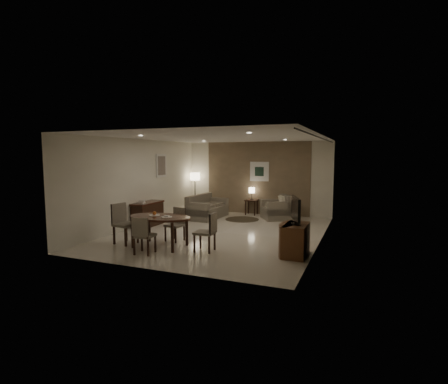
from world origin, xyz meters
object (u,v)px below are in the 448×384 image
at_px(dining_table, 160,232).
at_px(side_table, 252,207).
at_px(chair_left, 126,224).
at_px(floor_lamp, 195,192).
at_px(chair_far, 175,225).
at_px(chair_right, 205,232).
at_px(tv_cabinet, 296,240).
at_px(armchair, 276,207).
at_px(console_desk, 148,214).
at_px(chair_near, 145,235).
at_px(sofa, 208,206).

height_order(dining_table, side_table, dining_table).
bearing_deg(chair_left, floor_lamp, 16.61).
height_order(chair_far, chair_right, chair_right).
relative_size(side_table, floor_lamp, 0.37).
relative_size(dining_table, chair_left, 1.58).
bearing_deg(dining_table, tv_cabinet, 8.54).
xyz_separation_m(tv_cabinet, side_table, (-2.52, 4.73, -0.07)).
xyz_separation_m(tv_cabinet, chair_left, (-4.14, -0.55, 0.15)).
height_order(chair_right, armchair, chair_right).
relative_size(console_desk, chair_near, 1.41).
relative_size(tv_cabinet, armchair, 0.96).
bearing_deg(console_desk, dining_table, -49.23).
xyz_separation_m(console_desk, floor_lamp, (0.07, 3.15, 0.39)).
relative_size(chair_near, chair_right, 0.95).
xyz_separation_m(tv_cabinet, dining_table, (-3.18, -0.48, 0.02)).
relative_size(chair_near, chair_far, 1.00).
distance_m(chair_right, armchair, 4.63).
xyz_separation_m(console_desk, side_table, (2.37, 3.23, -0.09)).
xyz_separation_m(dining_table, sofa, (-0.57, 3.98, 0.03)).
relative_size(chair_near, chair_left, 0.85).
xyz_separation_m(chair_far, chair_right, (1.13, -0.59, 0.03)).
bearing_deg(chair_far, chair_left, -134.32).
distance_m(chair_left, floor_lamp, 5.25).
distance_m(tv_cabinet, sofa, 5.13).
distance_m(sofa, floor_lamp, 1.61).
relative_size(chair_near, side_table, 1.52).
height_order(dining_table, floor_lamp, floor_lamp).
bearing_deg(sofa, chair_near, -170.36).
xyz_separation_m(tv_cabinet, sofa, (-3.75, 3.50, 0.05)).
distance_m(sofa, armchair, 2.40).
bearing_deg(tv_cabinet, floor_lamp, 136.08).
relative_size(chair_near, armchair, 0.91).
xyz_separation_m(console_desk, dining_table, (1.71, -1.98, -0.00)).
distance_m(chair_left, chair_right, 2.13).
bearing_deg(floor_lamp, side_table, 2.10).
bearing_deg(chair_far, tv_cabinet, 7.65).
distance_m(dining_table, chair_near, 0.65).
relative_size(chair_left, chair_right, 1.11).
xyz_separation_m(chair_far, sofa, (-0.61, 3.34, -0.02)).
xyz_separation_m(chair_right, side_table, (-0.51, 5.16, -0.17)).
relative_size(chair_right, armchair, 0.96).
xyz_separation_m(chair_near, floor_lamp, (-1.65, 5.77, 0.33)).
bearing_deg(chair_left, tv_cabinet, -73.36).
xyz_separation_m(tv_cabinet, chair_near, (-3.17, -1.13, 0.08)).
bearing_deg(armchair, chair_near, -49.95).
height_order(chair_right, floor_lamp, floor_lamp).
bearing_deg(dining_table, chair_near, -88.97).
bearing_deg(chair_right, dining_table, -91.35).
relative_size(tv_cabinet, chair_left, 0.90).
distance_m(dining_table, armchair, 4.95).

